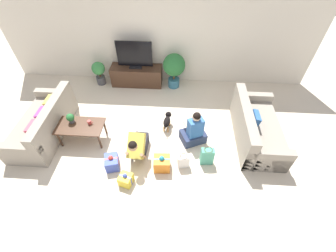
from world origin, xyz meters
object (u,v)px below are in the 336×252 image
sofa_right (255,129)px  potted_plant_back_left (99,71)px  gift_bag_a (207,156)px  mug (89,122)px  sofa_left (44,124)px  gift_box_a (162,163)px  person_kneeling (138,145)px  coffee_table (80,127)px  gift_box_b (112,162)px  tv (135,56)px  tabletop_plant (70,118)px  tv_console (137,76)px  potted_plant_back_right (174,67)px  dog (167,120)px  gift_box_c (126,179)px  person_sitting (194,131)px  gift_bag_b (183,161)px

sofa_right → potted_plant_back_left: size_ratio=2.75×
gift_bag_a → mug: size_ratio=3.64×
sofa_left → gift_box_a: (2.75, -0.79, -0.14)m
person_kneeling → gift_bag_a: size_ratio=1.87×
coffee_table → gift_box_b: (0.81, -0.68, -0.26)m
gift_bag_a → gift_box_b: bearing=-173.3°
tv → person_kneeling: (0.44, -2.58, -0.55)m
gift_bag_a → mug: mug is taller
potted_plant_back_left → tabletop_plant: potted_plant_back_left is taller
tv_console → sofa_right: bearing=-32.5°
gift_bag_a → mug: 2.60m
potted_plant_back_right → dog: potted_plant_back_right is taller
sofa_right → person_kneeling: bearing=105.0°
gift_box_c → mug: (-0.96, 1.11, 0.38)m
coffee_table → gift_box_c: 1.59m
gift_bag_a → mug: (-2.53, 0.52, 0.29)m
tv → person_kneeling: 2.67m
gift_box_a → coffee_table: bearing=160.4°
potted_plant_back_right → potted_plant_back_left: size_ratio=1.46×
sofa_left → person_sitting: bearing=89.8°
sofa_right → tv: 3.58m
tv_console → person_kneeling: bearing=-80.3°
sofa_left → gift_box_a: sofa_left is taller
gift_box_b → gift_bag_a: (1.93, 0.23, 0.07)m
gift_bag_b → gift_box_c: bearing=-156.9°
coffee_table → mug: size_ratio=8.38×
tv → sofa_left: bearing=-130.7°
coffee_table → gift_box_a: coffee_table is taller
tv_console → gift_box_a: bearing=-71.5°
person_kneeling → gift_bag_a: person_kneeling is taller
gift_bag_a → gift_box_c: bearing=-159.5°
person_kneeling → gift_box_c: size_ratio=2.70×
sofa_right → tv_console: 3.53m
gift_box_c → mug: 1.51m
gift_box_c → tabletop_plant: size_ratio=1.35×
sofa_left → tv: size_ratio=1.97×
person_sitting → gift_box_a: person_sitting is taller
gift_bag_a → sofa_right: bearing=35.0°
potted_plant_back_right → gift_bag_a: potted_plant_back_right is taller
tv → tabletop_plant: bearing=-116.8°
person_kneeling → dog: size_ratio=1.56×
sofa_left → gift_bag_b: bearing=77.4°
mug → gift_bag_a: bearing=-11.6°
tv → potted_plant_back_left: (-1.07, -0.05, -0.48)m
person_kneeling → gift_box_a: size_ratio=2.16×
tv → person_sitting: 2.70m
person_sitting → gift_bag_a: (0.27, -0.58, -0.10)m
sofa_right → person_kneeling: (-2.54, -0.68, 0.05)m
coffee_table → gift_box_c: coffee_table is taller
sofa_right → tv: tv is taller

